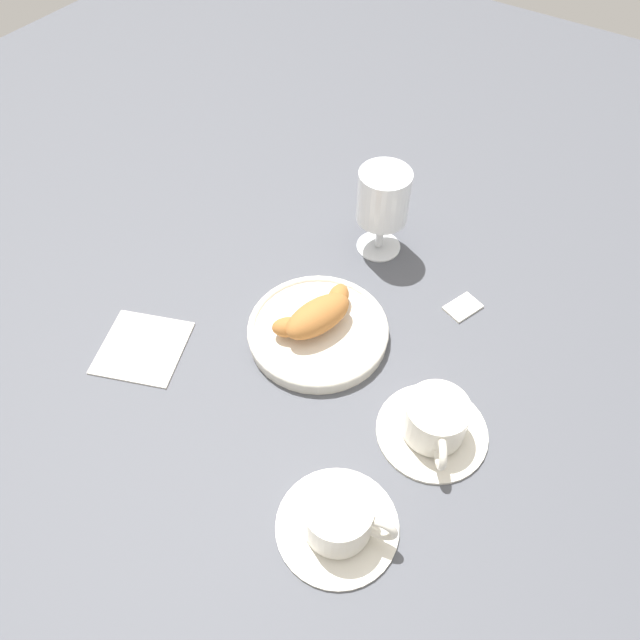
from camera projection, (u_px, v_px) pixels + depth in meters
name	position (u px, v px, depth m)	size (l,w,h in m)	color
ground_plane	(336.00, 346.00, 0.83)	(2.20, 2.20, 0.00)	#4C4F56
pastry_plate	(320.00, 328.00, 0.83)	(0.19, 0.19, 0.02)	silver
croissant_large	(319.00, 313.00, 0.81)	(0.13, 0.09, 0.04)	#AD6B33
coffee_cup_near	(435.00, 423.00, 0.72)	(0.14, 0.14, 0.06)	silver
coffee_cup_far	(339.00, 519.00, 0.65)	(0.14, 0.14, 0.06)	silver
juice_glass_left	(383.00, 200.00, 0.87)	(0.08, 0.08, 0.14)	white
sugar_packet	(463.00, 306.00, 0.86)	(0.05, 0.03, 0.01)	white
folded_napkin	(142.00, 347.00, 0.82)	(0.11, 0.11, 0.01)	silver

